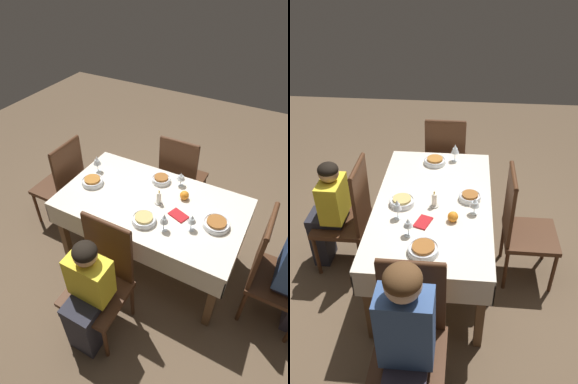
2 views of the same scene
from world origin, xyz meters
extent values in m
plane|color=brown|center=(0.00, 0.00, 0.00)|extent=(8.00, 8.00, 0.00)
cube|color=silver|center=(0.00, 0.00, 0.72)|extent=(1.56, 0.90, 0.04)
cube|color=silver|center=(0.00, 0.45, 0.61)|extent=(1.56, 0.01, 0.19)
cube|color=silver|center=(0.00, -0.45, 0.61)|extent=(1.56, 0.01, 0.19)
cube|color=silver|center=(0.78, 0.00, 0.61)|extent=(0.01, 0.90, 0.19)
cube|color=silver|center=(-0.78, 0.00, 0.61)|extent=(0.01, 0.90, 0.19)
cube|color=brown|center=(0.71, 0.38, 0.35)|extent=(0.06, 0.06, 0.70)
cube|color=brown|center=(-0.71, 0.38, 0.35)|extent=(0.06, 0.06, 0.70)
cube|color=brown|center=(0.71, -0.38, 0.35)|extent=(0.06, 0.06, 0.70)
cube|color=brown|center=(-0.71, -0.38, 0.35)|extent=(0.06, 0.06, 0.70)
cube|color=#472816|center=(-1.12, 0.04, 0.43)|extent=(0.43, 0.43, 0.04)
cube|color=#472816|center=(-0.92, 0.04, 0.72)|extent=(0.03, 0.40, 0.55)
cylinder|color=#472816|center=(-0.92, 0.04, 0.99)|extent=(0.04, 0.39, 0.04)
cylinder|color=#472816|center=(-0.93, 0.23, 0.20)|extent=(0.03, 0.03, 0.41)
cylinder|color=#472816|center=(-0.93, -0.15, 0.20)|extent=(0.03, 0.03, 0.41)
cube|color=#472816|center=(0.05, 0.79, 0.43)|extent=(0.43, 0.43, 0.04)
cube|color=#472816|center=(0.05, 0.59, 0.72)|extent=(0.40, 0.03, 0.55)
cylinder|color=#472816|center=(0.05, 0.59, 0.99)|extent=(0.39, 0.04, 0.04)
cylinder|color=#472816|center=(0.24, 0.98, 0.20)|extent=(0.03, 0.03, 0.41)
cylinder|color=#472816|center=(-0.14, 0.98, 0.20)|extent=(0.03, 0.03, 0.41)
cylinder|color=#472816|center=(0.24, 0.60, 0.20)|extent=(0.03, 0.03, 0.41)
cylinder|color=#472816|center=(-0.14, 0.60, 0.20)|extent=(0.03, 0.03, 0.41)
cube|color=#472816|center=(0.02, -0.79, 0.43)|extent=(0.43, 0.43, 0.04)
cube|color=#472816|center=(0.02, -0.59, 0.72)|extent=(0.40, 0.03, 0.55)
cylinder|color=#472816|center=(0.02, -0.59, 0.99)|extent=(0.39, 0.04, 0.04)
cylinder|color=#472816|center=(-0.17, -0.98, 0.20)|extent=(0.03, 0.03, 0.41)
cylinder|color=#472816|center=(0.21, -0.98, 0.20)|extent=(0.03, 0.03, 0.41)
cylinder|color=#472816|center=(-0.17, -0.60, 0.20)|extent=(0.03, 0.03, 0.41)
cylinder|color=#472816|center=(0.21, -0.60, 0.20)|extent=(0.03, 0.03, 0.41)
cube|color=#472816|center=(1.12, -0.03, 0.43)|extent=(0.43, 0.43, 0.04)
cube|color=#472816|center=(0.92, -0.03, 0.72)|extent=(0.03, 0.40, 0.55)
cylinder|color=#472816|center=(0.92, -0.03, 0.99)|extent=(0.04, 0.39, 0.04)
cylinder|color=#472816|center=(1.31, -0.22, 0.20)|extent=(0.03, 0.03, 0.41)
cylinder|color=#472816|center=(1.31, 0.16, 0.20)|extent=(0.03, 0.03, 0.41)
cylinder|color=#472816|center=(0.93, -0.22, 0.20)|extent=(0.03, 0.03, 0.41)
cylinder|color=#472816|center=(0.93, 0.16, 0.20)|extent=(0.03, 0.03, 0.41)
cube|color=#383342|center=(-1.24, 0.04, 0.48)|extent=(0.31, 0.24, 0.06)
cube|color=#38568E|center=(-1.15, 0.04, 0.76)|extent=(0.18, 0.30, 0.50)
sphere|color=beige|center=(-1.15, 0.04, 1.10)|extent=(0.19, 0.19, 0.19)
ellipsoid|color=brown|center=(-1.15, 0.04, 1.13)|extent=(0.19, 0.19, 0.13)
cube|color=#282833|center=(0.05, 0.99, 0.22)|extent=(0.23, 0.14, 0.45)
cube|color=#282833|center=(0.05, 0.91, 0.48)|extent=(0.24, 0.31, 0.06)
cube|color=yellow|center=(0.05, 0.82, 0.68)|extent=(0.30, 0.18, 0.35)
sphere|color=tan|center=(0.05, 0.82, 0.93)|extent=(0.16, 0.16, 0.16)
ellipsoid|color=black|center=(0.05, 0.82, 0.96)|extent=(0.16, 0.16, 0.11)
cylinder|color=silver|center=(-0.56, 0.01, 0.75)|extent=(0.21, 0.21, 0.04)
torus|color=silver|center=(-0.56, 0.01, 0.78)|extent=(0.20, 0.20, 0.01)
cylinder|color=#995B28|center=(-0.56, 0.01, 0.78)|extent=(0.15, 0.15, 0.02)
cylinder|color=white|center=(-0.40, 0.14, 0.74)|extent=(0.07, 0.07, 0.00)
cylinder|color=white|center=(-0.40, 0.14, 0.78)|extent=(0.01, 0.01, 0.07)
cone|color=white|center=(-0.40, 0.14, 0.85)|extent=(0.07, 0.07, 0.07)
cylinder|color=white|center=(-0.40, 0.14, 0.83)|extent=(0.04, 0.04, 0.03)
cylinder|color=silver|center=(-0.05, 0.24, 0.75)|extent=(0.19, 0.19, 0.04)
torus|color=silver|center=(-0.05, 0.24, 0.78)|extent=(0.19, 0.19, 0.01)
cylinder|color=tan|center=(-0.05, 0.24, 0.78)|extent=(0.14, 0.14, 0.02)
cylinder|color=white|center=(-0.22, 0.24, 0.74)|extent=(0.06, 0.06, 0.00)
cylinder|color=white|center=(-0.22, 0.24, 0.78)|extent=(0.01, 0.01, 0.08)
cone|color=white|center=(-0.22, 0.24, 0.86)|extent=(0.07, 0.07, 0.08)
cylinder|color=white|center=(-0.22, 0.24, 0.84)|extent=(0.04, 0.04, 0.04)
cylinder|color=silver|center=(0.05, -0.28, 0.75)|extent=(0.17, 0.17, 0.04)
torus|color=silver|center=(0.05, -0.28, 0.78)|extent=(0.17, 0.17, 0.01)
cylinder|color=#995B28|center=(0.05, -0.28, 0.78)|extent=(0.12, 0.12, 0.02)
cylinder|color=white|center=(-0.12, -0.32, 0.74)|extent=(0.06, 0.06, 0.00)
cylinder|color=white|center=(-0.12, -0.32, 0.77)|extent=(0.01, 0.01, 0.07)
cone|color=white|center=(-0.12, -0.32, 0.84)|extent=(0.07, 0.07, 0.07)
cylinder|color=white|center=(-0.12, -0.32, 0.83)|extent=(0.04, 0.04, 0.03)
cylinder|color=silver|center=(0.58, 0.04, 0.75)|extent=(0.20, 0.20, 0.04)
torus|color=silver|center=(0.58, 0.04, 0.78)|extent=(0.19, 0.19, 0.01)
cylinder|color=#B2702D|center=(0.58, 0.04, 0.78)|extent=(0.14, 0.14, 0.02)
cylinder|color=white|center=(0.65, -0.14, 0.74)|extent=(0.06, 0.06, 0.00)
cylinder|color=white|center=(0.65, -0.14, 0.78)|extent=(0.01, 0.01, 0.08)
cone|color=white|center=(0.65, -0.14, 0.86)|extent=(0.07, 0.07, 0.08)
cylinder|color=white|center=(0.65, -0.14, 0.84)|extent=(0.04, 0.04, 0.04)
cylinder|color=beige|center=(-0.06, -0.01, 0.74)|extent=(0.07, 0.07, 0.01)
cylinder|color=white|center=(-0.06, -0.01, 0.80)|extent=(0.04, 0.04, 0.10)
ellipsoid|color=#F9C64C|center=(-0.06, -0.01, 0.86)|extent=(0.01, 0.01, 0.03)
sphere|color=orange|center=(-0.22, -0.16, 0.78)|extent=(0.08, 0.08, 0.08)
cube|color=red|center=(-0.26, 0.05, 0.74)|extent=(0.17, 0.14, 0.01)
camera|label=1|loc=(-0.84, 1.67, 2.43)|focal=28.00mm
camera|label=2|loc=(-2.34, -0.21, 2.47)|focal=35.00mm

